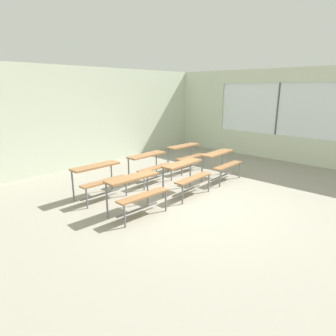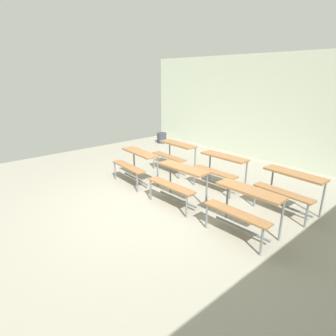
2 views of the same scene
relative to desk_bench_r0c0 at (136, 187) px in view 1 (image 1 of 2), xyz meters
The scene contains 9 objects.
ground 1.46m from the desk_bench_r0c0, 23.82° to the right, with size 10.00×9.00×0.05m, color gray.
wall_back 4.25m from the desk_bench_r0c0, 72.87° to the left, with size 10.00×0.12×3.00m, color beige.
wall_right 6.32m from the desk_bench_r0c0, ahead, with size 0.12×9.00×3.00m.
desk_bench_r0c0 is the anchor object (origin of this frame).
desk_bench_r0c1 1.47m from the desk_bench_r0c0, ahead, with size 1.12×0.63×0.74m.
desk_bench_r0c2 2.95m from the desk_bench_r0c0, ahead, with size 1.11×0.62×0.74m.
desk_bench_r1c0 1.22m from the desk_bench_r0c0, 90.40° to the left, with size 1.11×0.61×0.74m.
desk_bench_r1c1 1.93m from the desk_bench_r0c0, 38.63° to the left, with size 1.11×0.62×0.74m.
desk_bench_r1c2 3.30m from the desk_bench_r0c0, 22.71° to the left, with size 1.12×0.64×0.74m.
Camera 1 is at (-4.57, -3.42, 2.38)m, focal length 30.57 mm.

